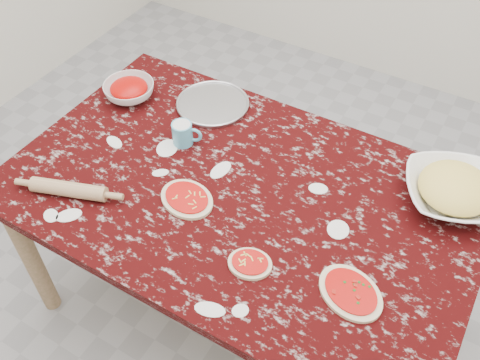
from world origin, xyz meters
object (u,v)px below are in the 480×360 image
sauce_bowl (129,91)px  cheese_bowl (453,192)px  rolling_pin (69,189)px  flour_mug (183,133)px  worktable (240,206)px  pizza_tray (213,104)px

sauce_bowl → cheese_bowl: (1.28, 0.10, 0.01)m
rolling_pin → flour_mug: bearing=65.7°
sauce_bowl → rolling_pin: bearing=-73.0°
worktable → flour_mug: 0.34m
cheese_bowl → rolling_pin: 1.28m
sauce_bowl → pizza_tray: bearing=21.3°
sauce_bowl → flour_mug: size_ratio=1.84×
flour_mug → rolling_pin: bearing=-114.3°
flour_mug → rolling_pin: 0.45m
rolling_pin → worktable: bearing=32.4°
pizza_tray → sauce_bowl: sauce_bowl is taller
worktable → rolling_pin: bearing=-147.6°
flour_mug → worktable: bearing=-18.6°
rolling_pin → pizza_tray: bearing=76.3°
cheese_bowl → worktable: bearing=-153.3°
worktable → pizza_tray: (-0.33, 0.34, 0.09)m
sauce_bowl → flour_mug: flour_mug is taller
worktable → pizza_tray: pizza_tray is taller
pizza_tray → flour_mug: (0.03, -0.24, 0.04)m
pizza_tray → sauce_bowl: bearing=-158.7°
worktable → cheese_bowl: 0.72m
worktable → flour_mug: (-0.30, 0.10, 0.13)m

